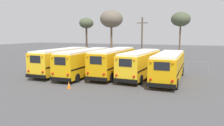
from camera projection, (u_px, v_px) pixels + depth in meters
ground_plane at (111, 77)px, 25.63m from camera, size 160.00×160.00×0.00m
school_bus_0 at (62, 60)px, 27.44m from camera, size 2.85×10.07×3.12m
school_bus_1 at (85, 61)px, 26.29m from camera, size 2.74×10.63×3.12m
school_bus_2 at (114, 61)px, 26.02m from camera, size 2.69×9.98×3.20m
school_bus_3 at (140, 63)px, 24.97m from camera, size 2.79×9.72×3.03m
school_bus_4 at (169, 66)px, 23.24m from camera, size 2.79×10.02×2.98m
utility_pole at (142, 39)px, 36.59m from camera, size 1.80×0.24×7.72m
bare_tree_0 at (181, 20)px, 41.24m from camera, size 3.62×3.62×9.11m
bare_tree_1 at (86, 24)px, 41.85m from camera, size 2.71×2.71×8.07m
bare_tree_2 at (111, 19)px, 38.07m from camera, size 4.01×4.01×9.10m
fence_line at (130, 61)px, 31.94m from camera, size 21.09×0.06×1.42m
traffic_cone at (69, 85)px, 20.03m from camera, size 0.36×0.36×0.63m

